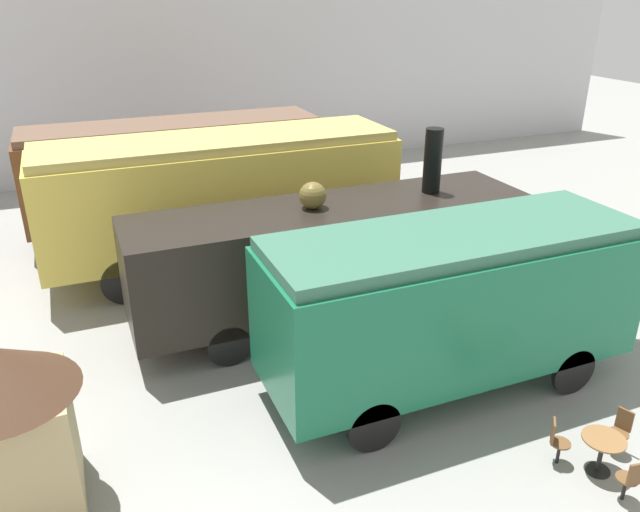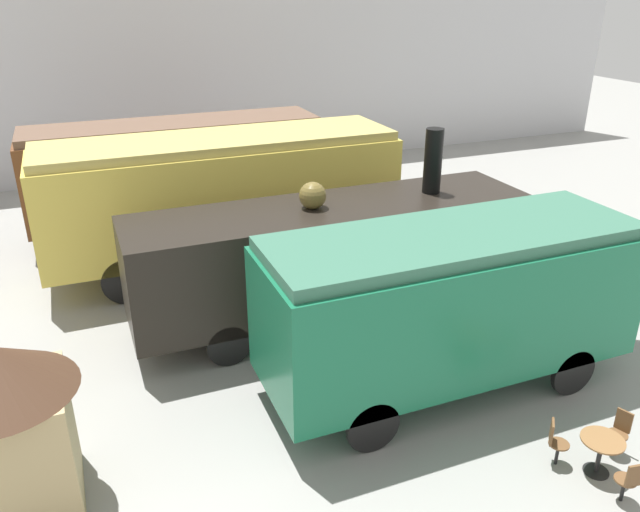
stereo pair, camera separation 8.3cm
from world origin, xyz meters
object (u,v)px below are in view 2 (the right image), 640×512
at_px(cafe_chair_0, 620,430).
at_px(ticket_kiosk, 6,421).
at_px(streamlined_locomotive, 480,293).
at_px(steam_locomotive, 332,251).
at_px(cafe_table_near, 601,448).
at_px(passenger_coach_wooden, 177,167).
at_px(visitor_person, 456,295).
at_px(passenger_coach_vintage, 222,191).

relative_size(cafe_chair_0, ticket_kiosk, 0.29).
relative_size(streamlined_locomotive, cafe_chair_0, 10.71).
relative_size(steam_locomotive, cafe_table_near, 13.30).
xyz_separation_m(passenger_coach_wooden, streamlined_locomotive, (4.10, -11.16, -0.16)).
bearing_deg(steam_locomotive, streamlined_locomotive, -63.86).
bearing_deg(passenger_coach_wooden, cafe_chair_0, -69.92).
relative_size(streamlined_locomotive, ticket_kiosk, 3.10).
xyz_separation_m(passenger_coach_wooden, visitor_person, (4.86, -9.33, -1.24)).
distance_m(streamlined_locomotive, ticket_kiosk, 8.83).
distance_m(passenger_coach_vintage, streamlined_locomotive, 8.42).
bearing_deg(cafe_chair_0, ticket_kiosk, -35.46).
distance_m(streamlined_locomotive, visitor_person, 2.26).
xyz_separation_m(steam_locomotive, cafe_chair_0, (2.82, -6.54, -1.32)).
xyz_separation_m(passenger_coach_vintage, cafe_chair_0, (4.52, -10.67, -1.83)).
distance_m(steam_locomotive, streamlined_locomotive, 3.97).
bearing_deg(streamlined_locomotive, visitor_person, 67.31).
xyz_separation_m(passenger_coach_wooden, steam_locomotive, (2.35, -7.61, -0.37)).
xyz_separation_m(cafe_chair_0, ticket_kiosk, (-9.89, 2.69, 1.16)).
bearing_deg(cafe_table_near, visitor_person, 85.65).
bearing_deg(cafe_table_near, streamlined_locomotive, 96.72).
bearing_deg(visitor_person, cafe_chair_0, -86.33).
height_order(streamlined_locomotive, cafe_table_near, streamlined_locomotive).
bearing_deg(ticket_kiosk, passenger_coach_wooden, 67.62).
distance_m(passenger_coach_vintage, ticket_kiosk, 9.64).
bearing_deg(passenger_coach_wooden, visitor_person, -62.47).
bearing_deg(passenger_coach_wooden, passenger_coach_vintage, -79.32).
xyz_separation_m(passenger_coach_vintage, ticket_kiosk, (-5.37, -7.98, -0.67)).
height_order(cafe_table_near, ticket_kiosk, ticket_kiosk).
height_order(passenger_coach_wooden, steam_locomotive, steam_locomotive).
height_order(streamlined_locomotive, visitor_person, streamlined_locomotive).
distance_m(passenger_coach_vintage, cafe_table_near, 11.71).
relative_size(passenger_coach_vintage, streamlined_locomotive, 1.08).
relative_size(cafe_table_near, ticket_kiosk, 0.25).
distance_m(cafe_table_near, ticket_kiosk, 9.72).
bearing_deg(passenger_coach_vintage, visitor_person, -54.27).
bearing_deg(steam_locomotive, cafe_table_near, -72.62).
bearing_deg(passenger_coach_wooden, steam_locomotive, -72.83).
bearing_deg(visitor_person, cafe_table_near, -94.35).
relative_size(visitor_person, ticket_kiosk, 0.59).
relative_size(passenger_coach_wooden, cafe_table_near, 12.98).
relative_size(streamlined_locomotive, cafe_table_near, 12.66).
distance_m(visitor_person, ticket_kiosk, 9.84).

